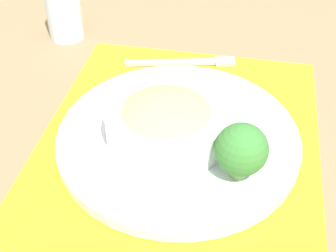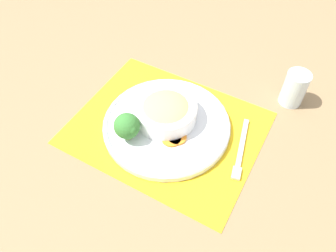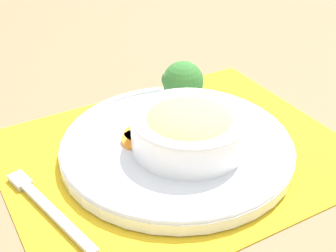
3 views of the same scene
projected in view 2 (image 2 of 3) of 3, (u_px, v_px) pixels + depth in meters
The scene contains 9 objects.
ground_plane at pixel (167, 128), 0.84m from camera, with size 4.00×4.00×0.00m, color #8C704C.
placemat at pixel (167, 128), 0.84m from camera, with size 0.49×0.41×0.00m.
plate at pixel (167, 124), 0.83m from camera, with size 0.32×0.32×0.02m.
bowl at pixel (166, 110), 0.82m from camera, with size 0.16×0.16×0.06m.
broccoli_floret at pixel (127, 126), 0.77m from camera, with size 0.06×0.06×0.07m.
carrot_slice_near at pixel (171, 139), 0.79m from camera, with size 0.05×0.05×0.01m.
carrot_slice_middle at pixel (177, 137), 0.80m from camera, with size 0.05×0.05×0.01m.
water_glass at pixel (294, 90), 0.87m from camera, with size 0.06×0.06×0.10m.
fork at pixel (240, 154), 0.79m from camera, with size 0.04×0.18×0.01m.
Camera 2 is at (-0.23, 0.48, 0.66)m, focal length 35.00 mm.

